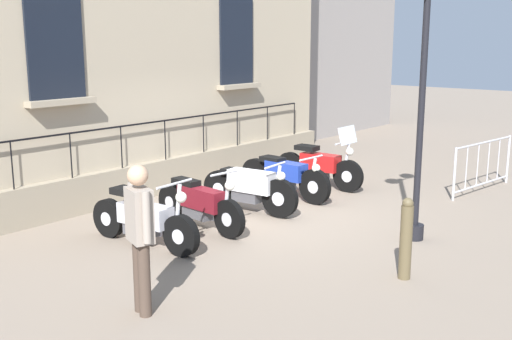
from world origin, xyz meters
The scene contains 11 objects.
ground_plane centered at (0.00, 0.00, 0.00)m, with size 60.00×60.00×0.00m, color gray.
motorcycle_silver centered at (-0.27, -2.45, 0.41)m, with size 2.15×0.71×1.08m.
motorcycle_maroon centered at (-0.26, -1.27, 0.42)m, with size 2.08×0.57×1.05m.
motorcycle_white centered at (-0.26, 0.00, 0.45)m, with size 1.99×0.65×0.94m.
motorcycle_blue centered at (-0.41, 1.24, 0.43)m, with size 2.21×0.69×0.90m.
motorcycle_red centered at (-0.37, 2.41, 0.46)m, with size 2.11×0.73×1.35m.
lamppost centered at (2.73, 0.48, 2.87)m, with size 0.34×1.04×4.13m.
crowd_barrier centered at (2.41, 4.24, 0.57)m, with size 0.34×2.26×1.05m.
bollard centered at (3.35, -1.11, 0.55)m, with size 0.16×0.16×1.09m.
pedestrian_standing centered at (1.53, -3.99, 0.99)m, with size 0.50×0.33×1.74m.
distant_building centered at (-6.02, 9.08, 3.39)m, with size 4.22×6.36×6.78m.
Camera 1 is at (6.72, -8.21, 3.08)m, focal length 43.26 mm.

